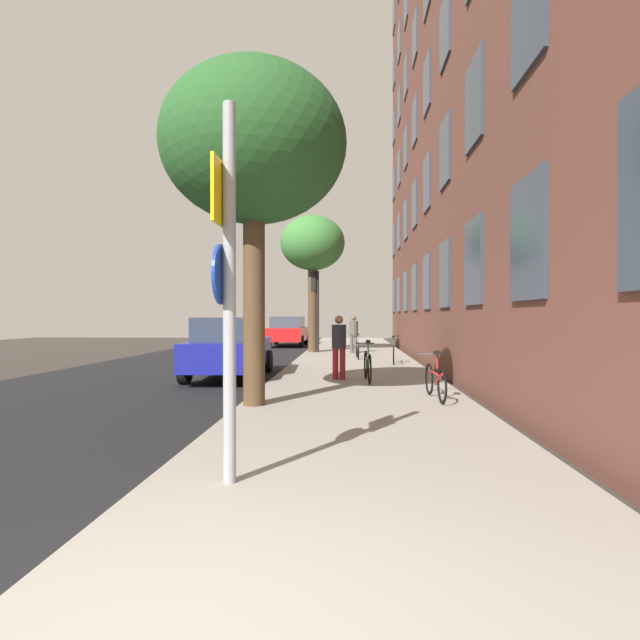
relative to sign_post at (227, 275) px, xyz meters
name	(u,v)px	position (x,y,z in m)	size (l,w,h in m)	color
ground_plane	(252,365)	(-2.19, 12.50, -2.05)	(41.80, 41.80, 0.00)	#332D28
road_asphalt	(191,364)	(-4.29, 12.50, -2.04)	(7.00, 38.00, 0.01)	black
sidewalk	(355,364)	(1.31, 12.50, -1.99)	(4.20, 38.00, 0.12)	gray
building_facade	(436,54)	(3.90, 12.00, 8.07)	(0.56, 27.00, 20.21)	brown
sign_post	(227,275)	(0.00, 0.00, 0.00)	(0.16, 0.60, 3.53)	gray
traffic_light	(315,296)	(-0.34, 17.10, 0.46)	(0.43, 0.24, 3.47)	black
tree_near	(254,147)	(-0.53, 4.10, 2.56)	(3.23, 3.23, 5.91)	#4C3823
tree_far	(313,245)	(-0.47, 17.20, 2.68)	(2.77, 2.77, 5.87)	#4C3823
bicycle_0	(435,380)	(2.73, 4.88, -1.58)	(0.42, 1.68, 0.91)	black
bicycle_1	(368,365)	(1.56, 7.36, -1.54)	(0.42, 1.78, 0.99)	black
bicycle_2	(393,352)	(2.57, 12.07, -1.57)	(0.42, 1.64, 0.91)	black
bicycle_3	(357,349)	(1.42, 13.91, -1.58)	(0.42, 1.63, 0.91)	black
pedestrian_0	(339,343)	(0.88, 7.74, -1.04)	(0.49, 0.49, 1.56)	maroon
pedestrian_1	(354,332)	(1.31, 16.68, -1.04)	(0.40, 0.40, 1.56)	#4C4742
car_0	(230,347)	(-2.08, 8.81, -1.21)	(1.95, 4.51, 1.62)	navy
car_1	(288,331)	(-2.25, 23.12, -1.20)	(1.97, 4.38, 1.62)	red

